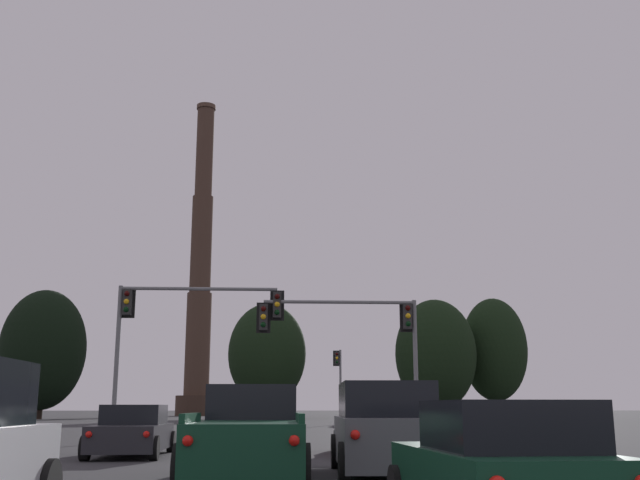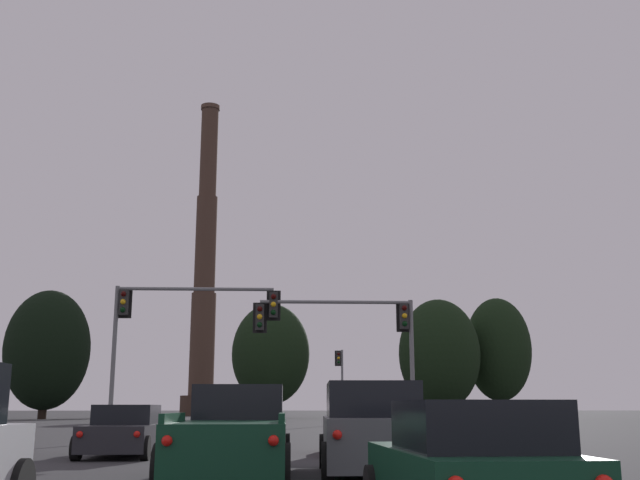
# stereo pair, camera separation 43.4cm
# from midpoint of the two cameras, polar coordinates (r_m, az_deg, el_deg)

# --- Properties ---
(sedan_left_lane_front) EXTENTS (2.10, 4.75, 1.43)m
(sedan_left_lane_front) POSITION_cam_midpoint_polar(r_m,az_deg,el_deg) (22.73, -14.61, -13.96)
(sedan_left_lane_front) COLOR #232328
(sedan_left_lane_front) RESTS_ON ground_plane
(hatchback_right_lane_third) EXTENTS (2.07, 4.17, 1.44)m
(hatchback_right_lane_third) POSITION_cam_midpoint_polar(r_m,az_deg,el_deg) (9.13, 12.20, -16.71)
(hatchback_right_lane_third) COLOR #0F3823
(hatchback_right_lane_third) RESTS_ON ground_plane
(pickup_truck_center_lane_second) EXTENTS (2.18, 5.51, 1.82)m
(pickup_truck_center_lane_second) POSITION_cam_midpoint_polar(r_m,az_deg,el_deg) (15.07, -6.27, -14.66)
(pickup_truck_center_lane_second) COLOR #0F3823
(pickup_truck_center_lane_second) RESTS_ON ground_plane
(sedan_right_lane_front) EXTENTS (2.08, 4.74, 1.43)m
(sedan_right_lane_front) POSITION_cam_midpoint_polar(r_m,az_deg,el_deg) (23.03, 3.28, -14.31)
(sedan_right_lane_front) COLOR maroon
(sedan_right_lane_front) RESTS_ON ground_plane
(suv_right_lane_second) EXTENTS (2.25, 4.96, 1.86)m
(suv_right_lane_second) POSITION_cam_midpoint_polar(r_m,az_deg,el_deg) (15.81, 4.21, -14.26)
(suv_right_lane_second) COLOR #4C4F54
(suv_right_lane_second) RESTS_ON ground_plane
(traffic_light_far_right) EXTENTS (0.78, 0.50, 5.91)m
(traffic_light_far_right) POSITION_cam_midpoint_polar(r_m,az_deg,el_deg) (61.47, 1.24, -10.26)
(traffic_light_far_right) COLOR slate
(traffic_light_far_right) RESTS_ON ground_plane
(traffic_light_overhead_left) EXTENTS (6.85, 0.50, 6.19)m
(traffic_light_overhead_left) POSITION_cam_midpoint_polar(r_m,az_deg,el_deg) (31.03, -11.39, -6.03)
(traffic_light_overhead_left) COLOR slate
(traffic_light_overhead_left) RESTS_ON ground_plane
(traffic_light_overhead_right) EXTENTS (6.68, 0.50, 5.67)m
(traffic_light_overhead_right) POSITION_cam_midpoint_polar(r_m,az_deg,el_deg) (30.73, 2.71, -6.95)
(traffic_light_overhead_right) COLOR slate
(traffic_light_overhead_right) RESTS_ON ground_plane
(smokestack) EXTENTS (6.35, 6.35, 51.68)m
(smokestack) POSITION_cam_midpoint_polar(r_m,az_deg,el_deg) (122.74, -9.24, -3.59)
(smokestack) COLOR #3C2B22
(smokestack) RESTS_ON ground_plane
(treeline_far_right) EXTENTS (9.75, 8.77, 14.78)m
(treeline_far_right) POSITION_cam_midpoint_polar(r_m,az_deg,el_deg) (93.05, -20.49, -7.81)
(treeline_far_right) COLOR black
(treeline_far_right) RESTS_ON ground_plane
(treeline_left_mid) EXTENTS (9.77, 8.79, 14.22)m
(treeline_left_mid) POSITION_cam_midpoint_polar(r_m,az_deg,el_deg) (92.26, 8.68, -8.60)
(treeline_left_mid) COLOR black
(treeline_left_mid) RESTS_ON ground_plane
(treeline_center_right) EXTENTS (9.81, 8.83, 14.25)m
(treeline_center_right) POSITION_cam_midpoint_polar(r_m,az_deg,el_deg) (95.77, -4.19, -8.65)
(treeline_center_right) COLOR black
(treeline_center_right) RESTS_ON ground_plane
(treeline_center_left) EXTENTS (8.25, 7.43, 14.95)m
(treeline_center_left) POSITION_cam_midpoint_polar(r_m,az_deg,el_deg) (97.82, 13.01, -8.12)
(treeline_center_left) COLOR black
(treeline_center_left) RESTS_ON ground_plane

